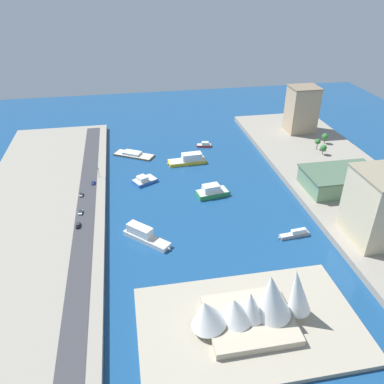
# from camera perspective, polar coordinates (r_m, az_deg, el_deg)

# --- Properties ---
(ground_plane) EXTENTS (440.00, 440.00, 0.00)m
(ground_plane) POSITION_cam_1_polar(r_m,az_deg,el_deg) (228.98, 1.21, -0.62)
(ground_plane) COLOR navy
(quay_west) EXTENTS (70.00, 240.00, 3.56)m
(quay_west) POSITION_cam_1_polar(r_m,az_deg,el_deg) (259.43, 21.09, 1.62)
(quay_west) COLOR gray
(quay_west) RESTS_ON ground_plane
(quay_east) EXTENTS (70.00, 240.00, 3.56)m
(quay_east) POSITION_cam_1_polar(r_m,az_deg,el_deg) (229.99, -21.33, -2.29)
(quay_east) COLOR gray
(quay_east) RESTS_ON ground_plane
(peninsula_point) EXTENTS (83.94, 51.08, 2.00)m
(peninsula_point) POSITION_cam_1_polar(r_m,az_deg,el_deg) (156.32, 8.41, -18.74)
(peninsula_point) COLOR #A89E89
(peninsula_point) RESTS_ON ground_plane
(road_strip) EXTENTS (9.96, 228.00, 0.15)m
(road_strip) POSITION_cam_1_polar(r_m,az_deg,el_deg) (224.96, -15.28, -1.36)
(road_strip) COLOR #38383D
(road_strip) RESTS_ON quay_east
(catamaran_blue) EXTENTS (16.78, 14.82, 4.54)m
(catamaran_blue) POSITION_cam_1_polar(r_m,az_deg,el_deg) (244.64, -7.04, 1.76)
(catamaran_blue) COLOR blue
(catamaran_blue) RESTS_ON ground_plane
(tugboat_red) EXTENTS (12.06, 6.07, 3.69)m
(tugboat_red) POSITION_cam_1_polar(r_m,az_deg,el_deg) (292.38, 1.81, 6.96)
(tugboat_red) COLOR red
(tugboat_red) RESTS_ON ground_plane
(ferry_white_commuter) EXTENTS (22.81, 22.65, 7.19)m
(ferry_white_commuter) POSITION_cam_1_polar(r_m,az_deg,el_deg) (194.14, -7.07, -6.31)
(ferry_white_commuter) COLOR silver
(ferry_white_commuter) RESTS_ON ground_plane
(ferry_yellow_fast) EXTENTS (27.48, 10.67, 6.82)m
(ferry_yellow_fast) POSITION_cam_1_polar(r_m,az_deg,el_deg) (266.88, -0.46, 4.83)
(ferry_yellow_fast) COLOR yellow
(ferry_yellow_fast) RESTS_ON ground_plane
(yacht_sleek_gray) EXTENTS (17.06, 4.63, 3.93)m
(yacht_sleek_gray) POSITION_cam_1_polar(r_m,az_deg,el_deg) (202.42, 14.91, -6.01)
(yacht_sleek_gray) COLOR #999EA3
(yacht_sleek_gray) RESTS_ON ground_plane
(barge_flat_brown) EXTENTS (29.50, 22.73, 2.81)m
(barge_flat_brown) POSITION_cam_1_polar(r_m,az_deg,el_deg) (280.94, -8.63, 5.51)
(barge_flat_brown) COLOR brown
(barge_flat_brown) RESTS_ON ground_plane
(ferry_green_doubledeck) EXTENTS (21.14, 11.62, 7.02)m
(ferry_green_doubledeck) POSITION_cam_1_polar(r_m,az_deg,el_deg) (228.88, 3.00, 0.09)
(ferry_green_doubledeck) COLOR #2D8C4C
(ferry_green_doubledeck) RESTS_ON ground_plane
(terminal_long_green) EXTENTS (43.82, 28.21, 10.94)m
(terminal_long_green) POSITION_cam_1_polar(r_m,az_deg,el_deg) (244.01, 21.06, 1.72)
(terminal_long_green) COLOR slate
(terminal_long_green) RESTS_ON quay_west
(apartment_midrise_tan) EXTENTS (21.70, 19.01, 35.30)m
(apartment_midrise_tan) POSITION_cam_1_polar(r_m,az_deg,el_deg) (317.83, 15.85, 11.63)
(apartment_midrise_tan) COLOR tan
(apartment_midrise_tan) RESTS_ON quay_west
(office_block_beige) EXTENTS (19.16, 27.75, 34.45)m
(office_block_beige) POSITION_cam_1_polar(r_m,az_deg,el_deg) (199.56, 25.28, -2.03)
(office_block_beige) COLOR #C6B793
(office_block_beige) RESTS_ON quay_west
(van_white) EXTENTS (2.19, 4.32, 1.47)m
(van_white) POSITION_cam_1_polar(r_m,az_deg,el_deg) (215.07, -16.11, -2.84)
(van_white) COLOR black
(van_white) RESTS_ON road_strip
(suv_black) EXTENTS (1.93, 4.90, 1.55)m
(suv_black) POSITION_cam_1_polar(r_m,az_deg,el_deg) (205.11, -16.43, -4.68)
(suv_black) COLOR black
(suv_black) RESTS_ON road_strip
(sedan_silver) EXTENTS (1.95, 4.36, 1.62)m
(sedan_silver) POSITION_cam_1_polar(r_m,az_deg,el_deg) (231.02, -16.03, -0.33)
(sedan_silver) COLOR black
(sedan_silver) RESTS_ON road_strip
(hatchback_blue) EXTENTS (1.91, 4.50, 1.50)m
(hatchback_blue) POSITION_cam_1_polar(r_m,az_deg,el_deg) (241.73, -14.37, 1.37)
(hatchback_blue) COLOR black
(hatchback_blue) RESTS_ON road_strip
(traffic_light_waterfront) EXTENTS (0.36, 0.36, 6.50)m
(traffic_light_waterfront) POSITION_cam_1_polar(r_m,az_deg,el_deg) (246.90, -13.61, 3.04)
(traffic_light_waterfront) COLOR black
(traffic_light_waterfront) RESTS_ON quay_east
(opera_landmark) EXTENTS (47.83, 27.49, 24.22)m
(opera_landmark) POSITION_cam_1_polar(r_m,az_deg,el_deg) (149.31, 9.10, -16.19)
(opera_landmark) COLOR #BCAD93
(opera_landmark) RESTS_ON peninsula_point
(park_tree_cluster) EXTENTS (14.80, 22.44, 8.07)m
(park_tree_cluster) POSITION_cam_1_polar(r_m,az_deg,el_deg) (293.89, 18.70, 7.04)
(park_tree_cluster) COLOR brown
(park_tree_cluster) RESTS_ON quay_west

